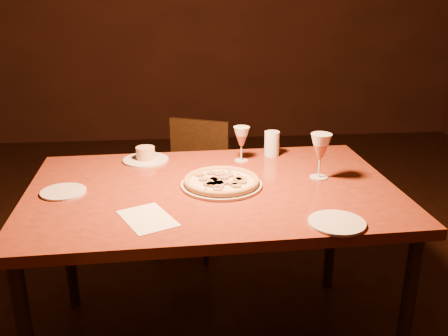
{
  "coord_description": "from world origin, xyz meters",
  "views": [
    {
      "loc": [
        -0.1,
        -1.97,
        1.63
      ],
      "look_at": [
        0.08,
        0.03,
        0.89
      ],
      "focal_mm": 40.0,
      "sensor_mm": 36.0,
      "label": 1
    }
  ],
  "objects": [
    {
      "name": "wine_glass_right",
      "position": [
        0.51,
        0.04,
        0.93
      ],
      "size": [
        0.09,
        0.09,
        0.2
      ],
      "primitive_type": null,
      "color": "#A65D45",
      "rests_on": "dining_table"
    },
    {
      "name": "menu_card",
      "position": [
        -0.23,
        -0.31,
        0.83
      ],
      "size": [
        0.24,
        0.28,
        0.0
      ],
      "primitive_type": "cube",
      "rotation": [
        0.0,
        0.0,
        0.45
      ],
      "color": "silver",
      "rests_on": "dining_table"
    },
    {
      "name": "back_wall",
      "position": [
        0.0,
        3.5,
        1.5
      ],
      "size": [
        6.0,
        0.04,
        3.0
      ],
      "primitive_type": "cube",
      "color": "#341710",
      "rests_on": "floor"
    },
    {
      "name": "water_tumbler",
      "position": [
        0.35,
        0.37,
        0.89
      ],
      "size": [
        0.07,
        0.07,
        0.12
      ],
      "primitive_type": "cylinder",
      "color": "silver",
      "rests_on": "dining_table"
    },
    {
      "name": "side_plate_left",
      "position": [
        -0.59,
        -0.03,
        0.83
      ],
      "size": [
        0.18,
        0.18,
        0.01
      ],
      "primitive_type": "cylinder",
      "color": "silver",
      "rests_on": "dining_table"
    },
    {
      "name": "wine_glass_far",
      "position": [
        0.19,
        0.3,
        0.91
      ],
      "size": [
        0.08,
        0.08,
        0.17
      ],
      "primitive_type": null,
      "color": "#A65D45",
      "rests_on": "dining_table"
    },
    {
      "name": "ramekin_saucer",
      "position": [
        -0.27,
        0.34,
        0.85
      ],
      "size": [
        0.22,
        0.22,
        0.07
      ],
      "color": "silver",
      "rests_on": "dining_table"
    },
    {
      "name": "side_plate_near",
      "position": [
        0.45,
        -0.41,
        0.83
      ],
      "size": [
        0.2,
        0.2,
        0.01
      ],
      "primitive_type": "cylinder",
      "color": "silver",
      "rests_on": "dining_table"
    },
    {
      "name": "chair_far",
      "position": [
        -0.02,
        1.02,
        0.46
      ],
      "size": [
        0.52,
        0.52,
        0.82
      ],
      "rotation": [
        0.0,
        0.0,
        -0.4
      ],
      "color": "black",
      "rests_on": "floor"
    },
    {
      "name": "pizza_plate",
      "position": [
        0.07,
        -0.02,
        0.85
      ],
      "size": [
        0.34,
        0.34,
        0.04
      ],
      "color": "silver",
      "rests_on": "dining_table"
    },
    {
      "name": "dining_table",
      "position": [
        0.03,
        -0.02,
        0.76
      ],
      "size": [
        1.58,
        1.05,
        0.83
      ],
      "rotation": [
        0.0,
        0.0,
        0.04
      ],
      "color": "maroon",
      "rests_on": "floor"
    }
  ]
}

